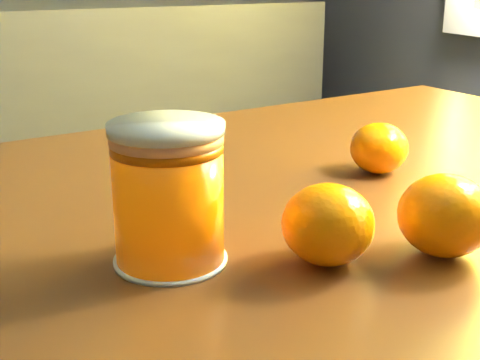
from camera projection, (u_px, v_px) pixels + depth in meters
name	position (u px, v px, depth m)	size (l,w,h in m)	color
table	(318.00, 299.00, 0.65)	(1.15, 0.87, 0.80)	brown
juice_glass	(168.00, 195.00, 0.48)	(0.08, 0.08, 0.10)	#FF6705
orange_front	(328.00, 224.00, 0.49)	(0.07, 0.07, 0.06)	orange
orange_back	(379.00, 148.00, 0.70)	(0.06, 0.06, 0.05)	orange
orange_extra	(445.00, 215.00, 0.50)	(0.07, 0.07, 0.06)	orange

